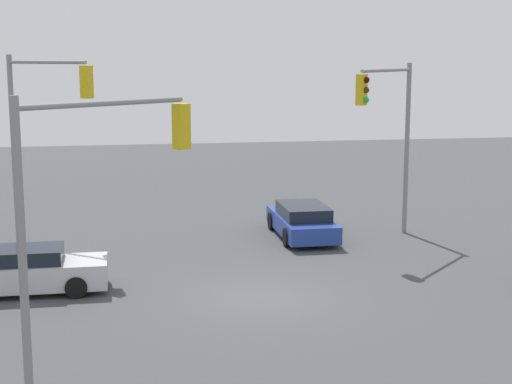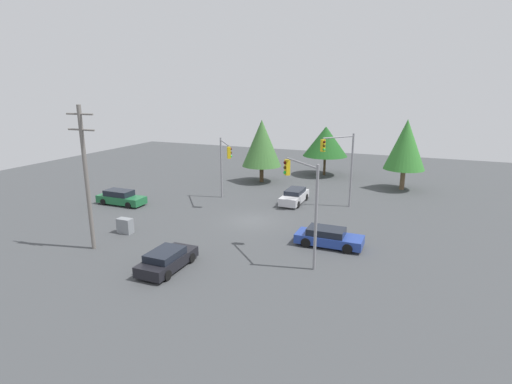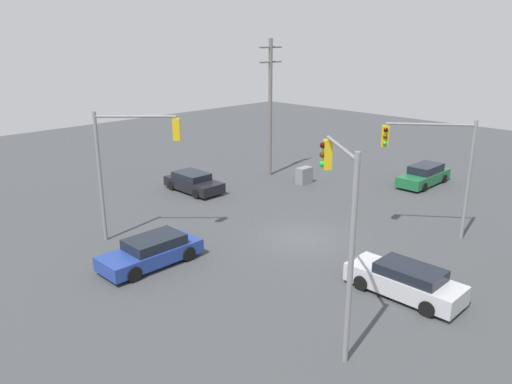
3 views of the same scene
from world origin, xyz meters
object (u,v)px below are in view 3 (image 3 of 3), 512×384
Objects in this scene: traffic_signal_main at (341,211)px; electrical_cabinet at (304,175)px; traffic_signal_aux at (130,154)px; sedan_blue at (152,251)px; sedan_dark at (193,182)px; sedan_silver at (405,281)px; sedan_green at (424,175)px; traffic_signal_cross at (435,157)px.

electrical_cabinet is at bearing -8.05° from traffic_signal_main.
traffic_signal_aux is (0.07, -12.43, -0.16)m from traffic_signal_main.
sedan_dark is (-8.36, -7.54, -0.02)m from sedan_blue.
traffic_signal_main is 12.43m from traffic_signal_aux.
traffic_signal_main is 1.05× the size of traffic_signal_aux.
sedan_silver is 17.41m from sedan_dark.
sedan_green reaches higher than electrical_cabinet.
sedan_silver reaches higher than sedan_dark.
sedan_green is (-15.25, -6.94, 0.01)m from sedan_silver.
sedan_blue is at bearing 12.91° from electrical_cabinet.
sedan_blue is at bearing 119.72° from sedan_silver.
traffic_signal_cross is at bearing 1.12° from traffic_signal_aux.
sedan_dark reaches higher than electrical_cabinet.
sedan_green reaches higher than sedan_dark.
traffic_signal_aux is (19.69, -5.73, 3.85)m from sedan_green.
sedan_dark is at bearing 80.54° from sedan_silver.
traffic_signal_cross is 0.93× the size of traffic_signal_aux.
sedan_blue is (5.50, -9.63, -0.02)m from sedan_silver.
sedan_green is (-20.75, 2.69, 0.03)m from sedan_blue.
sedan_blue is 0.76× the size of traffic_signal_cross.
sedan_green is 16.07m from sedan_dark.
traffic_signal_aux is at bearing 73.77° from sedan_green.
electrical_cabinet is at bearing 53.86° from sedan_silver.
sedan_dark is at bearing -31.45° from electrical_cabinet.
sedan_blue is 0.68× the size of traffic_signal_main.
traffic_signal_main reaches higher than electrical_cabinet.
electrical_cabinet is (5.70, -6.14, -0.09)m from sedan_green.
sedan_silver is 4.00× the size of electrical_cabinet.
traffic_signal_aux is at bearing 39.58° from traffic_signal_main.
sedan_blue is 15.44m from electrical_cabinet.
sedan_green is 0.72× the size of traffic_signal_aux.
sedan_green reaches higher than sedan_silver.
traffic_signal_aux is 5.65× the size of electrical_cabinet.
traffic_signal_cross is (8.84, 4.67, 3.58)m from sedan_green.
sedan_dark is 3.70× the size of electrical_cabinet.
sedan_dark is at bearing 16.14° from traffic_signal_main.
traffic_signal_aux reaches higher than sedan_green.
traffic_signal_aux is at bearing 109.29° from sedan_silver.
sedan_dark is 15.73m from traffic_signal_cross.
sedan_silver is at bearing 72.31° from traffic_signal_cross.
sedan_silver reaches higher than electrical_cabinet.
sedan_green is at bearing 24.46° from sedan_silver.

